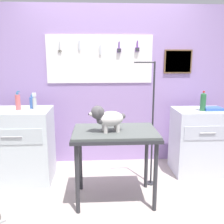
{
  "coord_description": "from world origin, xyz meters",
  "views": [
    {
      "loc": [
        -0.15,
        -2.49,
        1.59
      ],
      "look_at": [
        0.0,
        0.21,
        1.0
      ],
      "focal_mm": 41.12,
      "sensor_mm": 36.0,
      "label": 1
    }
  ],
  "objects_px": {
    "grooming_table": "(115,138)",
    "conditioner_bottle": "(35,102)",
    "counter_left": "(20,145)",
    "dog": "(107,118)",
    "soda_bottle": "(203,102)",
    "cabinet_right": "(198,141)",
    "grooming_arm": "(152,130)"
  },
  "relations": [
    {
      "from": "cabinet_right",
      "to": "grooming_arm",
      "type": "bearing_deg",
      "value": -156.31
    },
    {
      "from": "dog",
      "to": "cabinet_right",
      "type": "xyz_separation_m",
      "value": [
        1.28,
        0.7,
        -0.52
      ]
    },
    {
      "from": "grooming_table",
      "to": "dog",
      "type": "xyz_separation_m",
      "value": [
        -0.09,
        -0.06,
        0.24
      ]
    },
    {
      "from": "cabinet_right",
      "to": "conditioner_bottle",
      "type": "relative_size",
      "value": 4.24
    },
    {
      "from": "conditioner_bottle",
      "to": "soda_bottle",
      "type": "height_order",
      "value": "same"
    },
    {
      "from": "grooming_table",
      "to": "cabinet_right",
      "type": "height_order",
      "value": "cabinet_right"
    },
    {
      "from": "cabinet_right",
      "to": "soda_bottle",
      "type": "xyz_separation_m",
      "value": [
        -0.01,
        -0.07,
        0.56
      ]
    },
    {
      "from": "counter_left",
      "to": "conditioner_bottle",
      "type": "relative_size",
      "value": 4.47
    },
    {
      "from": "counter_left",
      "to": "cabinet_right",
      "type": "bearing_deg",
      "value": 2.6
    },
    {
      "from": "cabinet_right",
      "to": "conditioner_bottle",
      "type": "xyz_separation_m",
      "value": [
        -2.16,
        -0.11,
        0.58
      ]
    },
    {
      "from": "grooming_arm",
      "to": "conditioner_bottle",
      "type": "distance_m",
      "value": 1.48
    },
    {
      "from": "counter_left",
      "to": "conditioner_bottle",
      "type": "distance_m",
      "value": 0.6
    },
    {
      "from": "dog",
      "to": "soda_bottle",
      "type": "distance_m",
      "value": 1.42
    },
    {
      "from": "grooming_arm",
      "to": "cabinet_right",
      "type": "relative_size",
      "value": 1.72
    },
    {
      "from": "dog",
      "to": "conditioner_bottle",
      "type": "height_order",
      "value": "conditioner_bottle"
    },
    {
      "from": "grooming_table",
      "to": "counter_left",
      "type": "bearing_deg",
      "value": 155.57
    },
    {
      "from": "grooming_table",
      "to": "conditioner_bottle",
      "type": "height_order",
      "value": "conditioner_bottle"
    },
    {
      "from": "dog",
      "to": "soda_bottle",
      "type": "height_order",
      "value": "soda_bottle"
    },
    {
      "from": "counter_left",
      "to": "conditioner_bottle",
      "type": "bearing_deg",
      "value": 0.2
    },
    {
      "from": "grooming_arm",
      "to": "conditioner_bottle",
      "type": "xyz_separation_m",
      "value": [
        -1.43,
        0.21,
        0.32
      ]
    },
    {
      "from": "conditioner_bottle",
      "to": "soda_bottle",
      "type": "relative_size",
      "value": 0.81
    },
    {
      "from": "grooming_table",
      "to": "soda_bottle",
      "type": "bearing_deg",
      "value": 25.73
    },
    {
      "from": "cabinet_right",
      "to": "counter_left",
      "type": "bearing_deg",
      "value": -177.4
    },
    {
      "from": "dog",
      "to": "conditioner_bottle",
      "type": "xyz_separation_m",
      "value": [
        -0.87,
        0.59,
        0.06
      ]
    },
    {
      "from": "grooming_table",
      "to": "dog",
      "type": "height_order",
      "value": "dog"
    },
    {
      "from": "grooming_table",
      "to": "conditioner_bottle",
      "type": "xyz_separation_m",
      "value": [
        -0.96,
        0.54,
        0.31
      ]
    },
    {
      "from": "counter_left",
      "to": "cabinet_right",
      "type": "relative_size",
      "value": 1.06
    },
    {
      "from": "grooming_arm",
      "to": "conditioner_bottle",
      "type": "bearing_deg",
      "value": 171.62
    },
    {
      "from": "cabinet_right",
      "to": "grooming_table",
      "type": "bearing_deg",
      "value": -151.66
    },
    {
      "from": "cabinet_right",
      "to": "soda_bottle",
      "type": "distance_m",
      "value": 0.57
    },
    {
      "from": "grooming_arm",
      "to": "dog",
      "type": "distance_m",
      "value": 0.72
    },
    {
      "from": "grooming_table",
      "to": "counter_left",
      "type": "relative_size",
      "value": 0.98
    }
  ]
}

